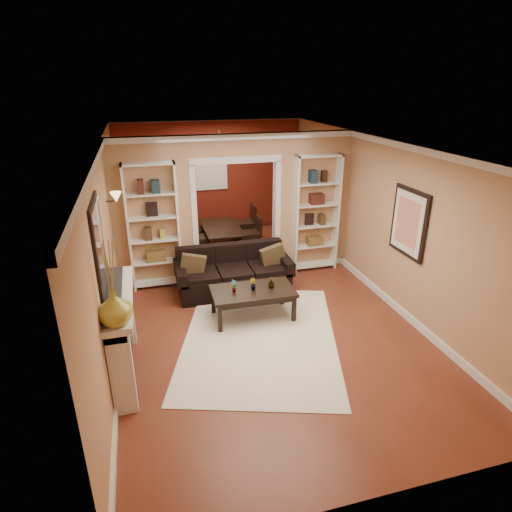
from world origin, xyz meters
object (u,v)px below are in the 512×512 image
object	(u,v)px
coffee_table	(253,304)
dining_table	(223,237)
bookshelf_left	(154,227)
bookshelf_right	(316,214)
fireplace	(124,335)
sofa	(234,271)

from	to	relation	value
coffee_table	dining_table	distance (m)	3.18
bookshelf_left	coffee_table	bearing A→B (deg)	-48.44
bookshelf_left	bookshelf_right	size ratio (longest dim) A/B	1.00
fireplace	coffee_table	bearing A→B (deg)	25.93
dining_table	fireplace	bearing A→B (deg)	153.20
bookshelf_right	dining_table	xyz separation A→B (m)	(-1.56, 1.59, -0.89)
sofa	fireplace	xyz separation A→B (m)	(-1.85, -1.95, 0.18)
sofa	coffee_table	size ratio (longest dim) A/B	1.57
sofa	fireplace	distance (m)	2.70
coffee_table	fireplace	bearing A→B (deg)	-153.05
coffee_table	bookshelf_right	size ratio (longest dim) A/B	0.57
sofa	dining_table	world-z (taller)	sofa
sofa	bookshelf_left	world-z (taller)	bookshelf_left
coffee_table	fireplace	xyz separation A→B (m)	(-1.94, -0.95, 0.33)
bookshelf_left	bookshelf_right	bearing A→B (deg)	0.00
bookshelf_left	dining_table	size ratio (longest dim) A/B	1.56
coffee_table	dining_table	world-z (taller)	dining_table
bookshelf_right	fireplace	bearing A→B (deg)	-145.20
sofa	dining_table	bearing A→B (deg)	84.02
sofa	dining_table	xyz separation A→B (m)	(0.23, 2.17, -0.14)
sofa	bookshelf_left	bearing A→B (deg)	156.19
coffee_table	dining_table	size ratio (longest dim) A/B	0.89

